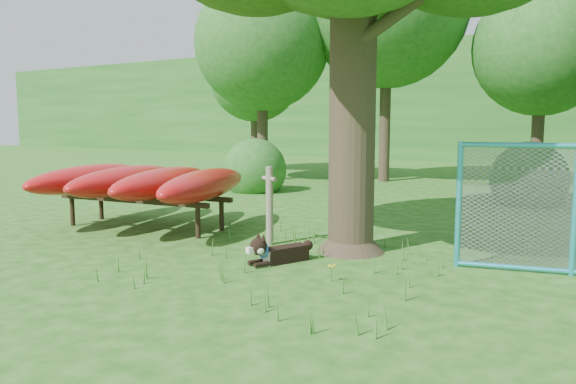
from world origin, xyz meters
The scene contains 13 objects.
ground centered at (0.00, 0.00, 0.00)m, with size 80.00×80.00×0.00m, color #194D0F.
wooden_post centered at (-0.68, 2.01, 0.67)m, with size 0.34×0.18×1.26m.
kayak_rack centered at (-3.43, 1.92, 0.87)m, with size 4.19×3.73×1.14m.
husky_dog centered at (0.10, 1.06, 0.16)m, with size 0.58×0.97×0.47m.
fence_section centered at (3.64, 2.62, 0.86)m, with size 2.85×0.79×2.84m.
wildflower_clump centered at (1.17, 0.68, 0.18)m, with size 0.10×0.09×0.22m.
bg_tree_a centered at (-6.50, 10.00, 4.48)m, with size 4.40×4.40×6.70m.
bg_tree_b centered at (-3.00, 12.00, 5.61)m, with size 5.20×5.20×8.22m.
bg_tree_c centered at (1.50, 13.00, 4.11)m, with size 4.00×4.00×6.12m.
bg_tree_f centered at (-9.00, 13.00, 3.73)m, with size 3.60×3.60×5.55m.
shrub_left centered at (-5.00, 7.50, 0.00)m, with size 1.80×1.80×1.80m, color #1E5A1D.
shrub_mid centered at (2.00, 9.00, 0.00)m, with size 1.80×1.80×1.80m, color #1E5A1D.
wooded_hillside centered at (0.00, 28.00, 3.00)m, with size 80.00×12.00×6.00m, color #1E5A1D.
Camera 1 is at (4.39, -5.28, 1.98)m, focal length 35.00 mm.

